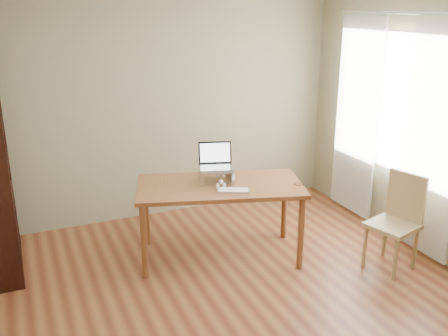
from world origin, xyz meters
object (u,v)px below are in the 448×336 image
desk (220,193)px  laptop (214,161)px  chair (399,219)px  keyboard (233,190)px  cat (218,174)px

desk → laptop: laptop is taller
laptop → chair: (1.44, -0.97, -0.46)m
keyboard → chair: (1.40, -0.62, -0.28)m
cat → chair: chair is taller
keyboard → desk: bearing=126.2°
keyboard → chair: 1.55m
desk → chair: 1.67m
cat → chair: (1.41, -0.95, -0.33)m
laptop → desk: bearing=-73.3°
desk → keyboard: bearing=-63.6°
keyboard → laptop: bearing=122.5°
keyboard → chair: size_ratio=0.35×
cat → laptop: bearing=161.7°
keyboard → chair: bearing=2.7°
laptop → keyboard: 0.40m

